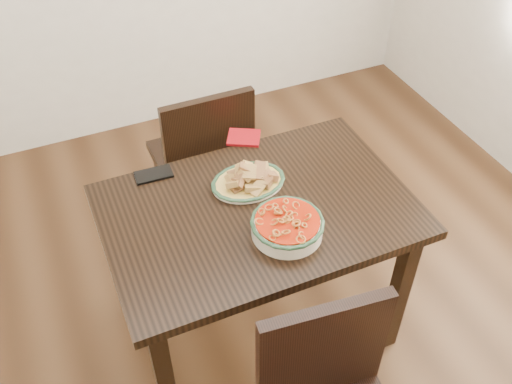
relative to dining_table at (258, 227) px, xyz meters
name	(u,v)px	position (x,y,z in m)	size (l,w,h in m)	color
floor	(270,319)	(0.06, 0.01, -0.64)	(3.50, 3.50, 0.00)	#382111
dining_table	(258,227)	(0.00, 0.00, 0.00)	(1.14, 0.76, 0.75)	black
chair_far	(204,157)	(0.01, 0.66, -0.14)	(0.42, 0.42, 0.89)	black
fish_plate	(248,176)	(0.02, 0.13, 0.15)	(0.28, 0.22, 0.11)	beige
noodle_bowl	(287,224)	(0.04, -0.16, 0.15)	(0.26, 0.26, 0.08)	white
smartphone	(154,174)	(-0.30, 0.33, 0.11)	(0.14, 0.08, 0.01)	black
napkin	(244,137)	(0.11, 0.41, 0.11)	(0.13, 0.11, 0.01)	#9B0B11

